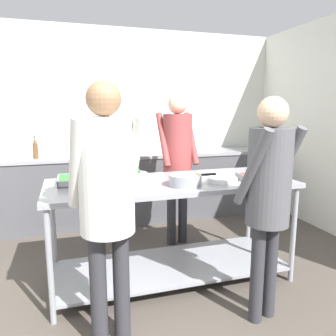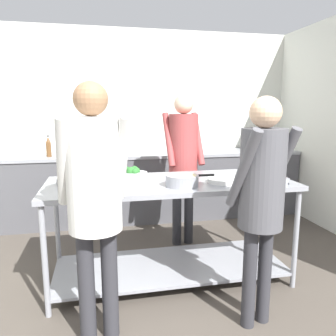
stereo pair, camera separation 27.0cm
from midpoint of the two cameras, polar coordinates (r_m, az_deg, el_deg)
name	(u,v)px [view 1 (the left image)]	position (r m, az deg, el deg)	size (l,w,h in m)	color
wall_rear	(119,124)	(4.85, -10.07, 7.60)	(4.83, 0.06, 2.65)	silver
back_counter	(125,187)	(4.61, -9.15, -3.30)	(4.67, 0.65, 0.93)	#4C4C51
serving_counter	(171,214)	(2.95, -2.07, -7.98)	(2.14, 0.84, 0.92)	gray
serving_tray_vegetables	(87,179)	(2.94, -16.51, -1.94)	(0.48, 0.34, 0.05)	gray
broccoli_bowl	(133,175)	(2.92, -8.71, -1.28)	(0.25, 0.25, 0.12)	#B2B2B7
sauce_pan	(185,180)	(2.69, 0.15, -2.09)	(0.41, 0.27, 0.09)	gray
plate_stack	(223,179)	(2.88, 6.86, -2.00)	(0.26, 0.26, 0.04)	white
serving_tray_roast	(261,177)	(2.98, 13.38, -1.63)	(0.36, 0.26, 0.05)	gray
guest_serving_left	(107,188)	(2.08, -14.32, -3.49)	(0.47, 0.38, 1.71)	#2D2D33
guest_serving_right	(269,185)	(2.34, 14.01, -2.96)	(0.46, 0.39, 1.63)	#2D2D33
cook_behind_counter	(177,153)	(3.63, -0.48, 2.66)	(0.44, 0.36, 1.69)	#2D2D33
water_bottle	(35,148)	(4.40, -23.76, 3.13)	(0.06, 0.06, 0.27)	brown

